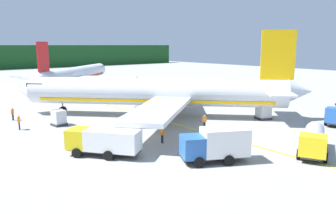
{
  "coord_description": "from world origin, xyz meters",
  "views": [
    {
      "loc": [
        -15.7,
        -18.79,
        9.95
      ],
      "look_at": [
        9.56,
        11.65,
        2.57
      ],
      "focal_mm": 35.57,
      "sensor_mm": 36.0,
      "label": 1
    }
  ],
  "objects_px": {
    "airliner_foreground": "(159,93)",
    "crew_marshaller": "(19,121)",
    "service_truck_catering": "(104,140)",
    "service_truck_fuel": "(314,140)",
    "cargo_container_mid": "(59,118)",
    "crew_loader_left": "(204,121)",
    "service_truck_pushback": "(216,144)",
    "cargo_container_near": "(263,112)",
    "crew_loader_right": "(162,133)",
    "crew_supervisor": "(13,113)",
    "airliner_mid_apron": "(75,74)"
  },
  "relations": [
    {
      "from": "service_truck_fuel",
      "to": "crew_loader_left",
      "type": "height_order",
      "value": "service_truck_fuel"
    },
    {
      "from": "airliner_foreground",
      "to": "crew_marshaller",
      "type": "height_order",
      "value": "airliner_foreground"
    },
    {
      "from": "cargo_container_mid",
      "to": "crew_loader_right",
      "type": "relative_size",
      "value": 1.15
    },
    {
      "from": "airliner_mid_apron",
      "to": "cargo_container_near",
      "type": "distance_m",
      "value": 49.88
    },
    {
      "from": "cargo_container_mid",
      "to": "crew_marshaller",
      "type": "height_order",
      "value": "cargo_container_mid"
    },
    {
      "from": "airliner_foreground",
      "to": "cargo_container_mid",
      "type": "relative_size",
      "value": 16.0
    },
    {
      "from": "airliner_mid_apron",
      "to": "crew_loader_left",
      "type": "relative_size",
      "value": 17.55
    },
    {
      "from": "airliner_mid_apron",
      "to": "crew_marshaller",
      "type": "height_order",
      "value": "airliner_mid_apron"
    },
    {
      "from": "cargo_container_near",
      "to": "crew_loader_right",
      "type": "height_order",
      "value": "cargo_container_near"
    },
    {
      "from": "service_truck_catering",
      "to": "service_truck_pushback",
      "type": "relative_size",
      "value": 1.09
    },
    {
      "from": "crew_loader_left",
      "to": "service_truck_catering",
      "type": "bearing_deg",
      "value": -175.56
    },
    {
      "from": "service_truck_fuel",
      "to": "crew_marshaller",
      "type": "distance_m",
      "value": 32.39
    },
    {
      "from": "cargo_container_near",
      "to": "crew_loader_left",
      "type": "height_order",
      "value": "cargo_container_near"
    },
    {
      "from": "cargo_container_mid",
      "to": "service_truck_fuel",
      "type": "bearing_deg",
      "value": -62.25
    },
    {
      "from": "cargo_container_near",
      "to": "cargo_container_mid",
      "type": "relative_size",
      "value": 1.12
    },
    {
      "from": "service_truck_pushback",
      "to": "cargo_container_near",
      "type": "bearing_deg",
      "value": 22.7
    },
    {
      "from": "service_truck_fuel",
      "to": "service_truck_pushback",
      "type": "relative_size",
      "value": 1.13
    },
    {
      "from": "crew_loader_right",
      "to": "crew_supervisor",
      "type": "distance_m",
      "value": 22.83
    },
    {
      "from": "cargo_container_mid",
      "to": "crew_supervisor",
      "type": "distance_m",
      "value": 7.69
    },
    {
      "from": "airliner_mid_apron",
      "to": "crew_supervisor",
      "type": "relative_size",
      "value": 17.36
    },
    {
      "from": "cargo_container_near",
      "to": "service_truck_fuel",
      "type": "bearing_deg",
      "value": -128.14
    },
    {
      "from": "service_truck_catering",
      "to": "crew_supervisor",
      "type": "bearing_deg",
      "value": 96.16
    },
    {
      "from": "crew_loader_right",
      "to": "crew_loader_left",
      "type": "bearing_deg",
      "value": 10.41
    },
    {
      "from": "service_truck_catering",
      "to": "cargo_container_near",
      "type": "xyz_separation_m",
      "value": [
        24.27,
        -0.23,
        -0.47
      ]
    },
    {
      "from": "airliner_foreground",
      "to": "service_truck_catering",
      "type": "height_order",
      "value": "airliner_foreground"
    },
    {
      "from": "cargo_container_near",
      "to": "crew_loader_right",
      "type": "bearing_deg",
      "value": -179.78
    },
    {
      "from": "crew_marshaller",
      "to": "crew_supervisor",
      "type": "bearing_deg",
      "value": 81.65
    },
    {
      "from": "crew_marshaller",
      "to": "crew_loader_left",
      "type": "relative_size",
      "value": 1.05
    },
    {
      "from": "airliner_foreground",
      "to": "crew_loader_left",
      "type": "height_order",
      "value": "airliner_foreground"
    },
    {
      "from": "service_truck_catering",
      "to": "cargo_container_near",
      "type": "bearing_deg",
      "value": -0.55
    },
    {
      "from": "service_truck_fuel",
      "to": "cargo_container_near",
      "type": "height_order",
      "value": "service_truck_fuel"
    },
    {
      "from": "service_truck_catering",
      "to": "cargo_container_mid",
      "type": "xyz_separation_m",
      "value": [
        1.39,
        13.99,
        -0.47
      ]
    },
    {
      "from": "service_truck_pushback",
      "to": "crew_supervisor",
      "type": "distance_m",
      "value": 29.73
    },
    {
      "from": "crew_loader_left",
      "to": "crew_loader_right",
      "type": "relative_size",
      "value": 0.96
    },
    {
      "from": "service_truck_catering",
      "to": "crew_supervisor",
      "type": "distance_m",
      "value": 20.89
    },
    {
      "from": "cargo_container_near",
      "to": "crew_supervisor",
      "type": "xyz_separation_m",
      "value": [
        -26.51,
        21.0,
        0.05
      ]
    },
    {
      "from": "cargo_container_mid",
      "to": "service_truck_pushback",
      "type": "bearing_deg",
      "value": -76.34
    },
    {
      "from": "crew_marshaller",
      "to": "crew_supervisor",
      "type": "relative_size",
      "value": 1.04
    },
    {
      "from": "service_truck_catering",
      "to": "service_truck_fuel",
      "type": "bearing_deg",
      "value": -38.51
    },
    {
      "from": "service_truck_fuel",
      "to": "crew_supervisor",
      "type": "bearing_deg",
      "value": 117.84
    },
    {
      "from": "service_truck_pushback",
      "to": "cargo_container_mid",
      "type": "bearing_deg",
      "value": 103.66
    },
    {
      "from": "airliner_mid_apron",
      "to": "crew_loader_left",
      "type": "distance_m",
      "value": 48.64
    },
    {
      "from": "service_truck_catering",
      "to": "crew_marshaller",
      "type": "height_order",
      "value": "service_truck_catering"
    },
    {
      "from": "service_truck_pushback",
      "to": "crew_loader_left",
      "type": "height_order",
      "value": "service_truck_pushback"
    },
    {
      "from": "airliner_foreground",
      "to": "crew_marshaller",
      "type": "xyz_separation_m",
      "value": [
        -17.57,
        4.53,
        -2.33
      ]
    },
    {
      "from": "crew_marshaller",
      "to": "crew_loader_left",
      "type": "distance_m",
      "value": 22.11
    },
    {
      "from": "cargo_container_near",
      "to": "airliner_mid_apron",
      "type": "bearing_deg",
      "value": 95.28
    },
    {
      "from": "airliner_foreground",
      "to": "airliner_mid_apron",
      "type": "height_order",
      "value": "airliner_foreground"
    },
    {
      "from": "crew_loader_right",
      "to": "crew_supervisor",
      "type": "bearing_deg",
      "value": 112.71
    },
    {
      "from": "cargo_container_near",
      "to": "cargo_container_mid",
      "type": "distance_m",
      "value": 26.94
    }
  ]
}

